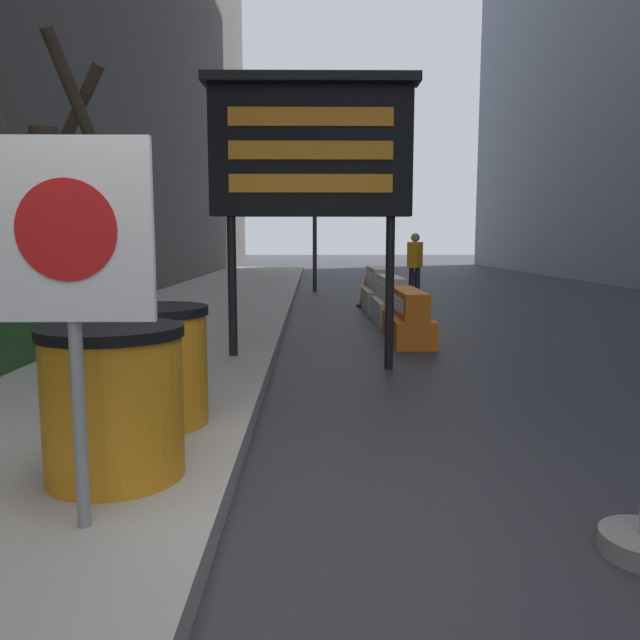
# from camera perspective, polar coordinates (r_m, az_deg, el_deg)

# --- Properties ---
(ground_plane) EXTENTS (120.00, 120.00, 0.00)m
(ground_plane) POSITION_cam_1_polar(r_m,az_deg,el_deg) (3.16, -9.62, -20.46)
(ground_plane) COLOR #2D2D33
(bare_tree) EXTENTS (1.46, 1.51, 3.76)m
(bare_tree) POSITION_cam_1_polar(r_m,az_deg,el_deg) (8.71, -23.43, 9.56)
(bare_tree) COLOR #4C3D2D
(bare_tree) RESTS_ON sidewalk_left
(barrel_drum_foreground) EXTENTS (0.78, 0.78, 0.85)m
(barrel_drum_foreground) POSITION_cam_1_polar(r_m,az_deg,el_deg) (3.64, -18.33, -7.10)
(barrel_drum_foreground) COLOR orange
(barrel_drum_foreground) RESTS_ON sidewalk_left
(barrel_drum_middle) EXTENTS (0.78, 0.78, 0.85)m
(barrel_drum_middle) POSITION_cam_1_polar(r_m,az_deg,el_deg) (4.59, -14.95, -4.02)
(barrel_drum_middle) COLOR orange
(barrel_drum_middle) RESTS_ON sidewalk_left
(warning_sign) EXTENTS (0.73, 0.08, 1.75)m
(warning_sign) POSITION_cam_1_polar(r_m,az_deg,el_deg) (2.92, -21.92, 5.43)
(warning_sign) COLOR gray
(warning_sign) RESTS_ON sidewalk_left
(message_board) EXTENTS (2.34, 0.36, 3.23)m
(message_board) POSITION_cam_1_polar(r_m,az_deg,el_deg) (7.08, -0.84, 15.18)
(message_board) COLOR black
(message_board) RESTS_ON ground_plane
(jersey_barrier_orange_near) EXTENTS (0.56, 1.73, 0.76)m
(jersey_barrier_orange_near) POSITION_cam_1_polar(r_m,az_deg,el_deg) (9.17, 8.04, 0.13)
(jersey_barrier_orange_near) COLOR orange
(jersey_barrier_orange_near) RESTS_ON ground_plane
(jersey_barrier_white) EXTENTS (0.56, 1.72, 0.83)m
(jersey_barrier_white) POSITION_cam_1_polar(r_m,az_deg,el_deg) (11.20, 6.46, 1.62)
(jersey_barrier_white) COLOR silver
(jersey_barrier_white) RESTS_ON ground_plane
(jersey_barrier_cream) EXTENTS (0.64, 1.82, 0.90)m
(jersey_barrier_cream) POSITION_cam_1_polar(r_m,az_deg,el_deg) (13.10, 5.43, 2.59)
(jersey_barrier_cream) COLOR beige
(jersey_barrier_cream) RESTS_ON ground_plane
(traffic_cone_near) EXTENTS (0.43, 0.43, 0.77)m
(traffic_cone_near) POSITION_cam_1_polar(r_m,az_deg,el_deg) (15.89, 8.70, 3.30)
(traffic_cone_near) COLOR black
(traffic_cone_near) RESTS_ON ground_plane
(traffic_cone_mid) EXTENTS (0.41, 0.41, 0.73)m
(traffic_cone_mid) POSITION_cam_1_polar(r_m,az_deg,el_deg) (13.88, 4.22, 2.70)
(traffic_cone_mid) COLOR black
(traffic_cone_mid) RESTS_ON ground_plane
(traffic_light_near_curb) EXTENTS (0.28, 0.44, 4.16)m
(traffic_light_near_curb) POSITION_cam_1_polar(r_m,az_deg,el_deg) (17.90, -0.49, 12.25)
(traffic_light_near_curb) COLOR #2D2D30
(traffic_light_near_curb) RESTS_ON ground_plane
(pedestrian_worker) EXTENTS (0.44, 0.50, 1.64)m
(pedestrian_worker) POSITION_cam_1_polar(r_m,az_deg,el_deg) (15.73, 8.67, 5.41)
(pedestrian_worker) COLOR #23283D
(pedestrian_worker) RESTS_ON ground_plane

